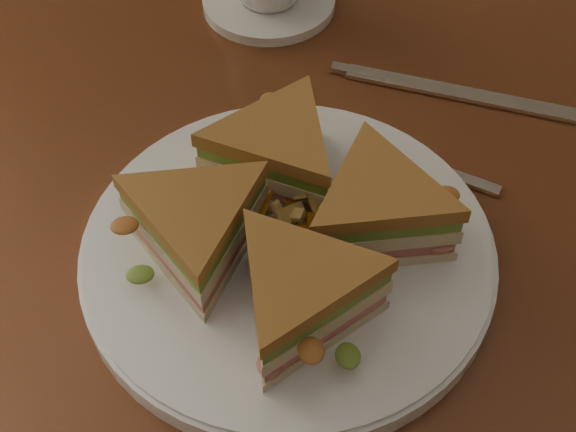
{
  "coord_description": "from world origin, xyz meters",
  "views": [
    {
      "loc": [
        0.14,
        -0.35,
        1.22
      ],
      "look_at": [
        -0.05,
        -0.06,
        0.8
      ],
      "focal_mm": 50.0,
      "sensor_mm": 36.0,
      "label": 1
    }
  ],
  "objects": [
    {
      "name": "table",
      "position": [
        0.0,
        0.0,
        0.65
      ],
      "size": [
        1.2,
        0.8,
        0.75
      ],
      "color": "#3C1B0D",
      "rests_on": "ground"
    },
    {
      "name": "plate",
      "position": [
        -0.05,
        -0.06,
        0.76
      ],
      "size": [
        0.3,
        0.3,
        0.02
      ],
      "primitive_type": "cylinder",
      "color": "silver",
      "rests_on": "table"
    },
    {
      "name": "sandwich_wedges",
      "position": [
        -0.05,
        -0.06,
        0.8
      ],
      "size": [
        0.26,
        0.26,
        0.06
      ],
      "color": "beige",
      "rests_on": "plate"
    },
    {
      "name": "crisps_mound",
      "position": [
        -0.05,
        -0.06,
        0.79
      ],
      "size": [
        0.09,
        0.09,
        0.05
      ],
      "primitive_type": null,
      "color": "#C96D19",
      "rests_on": "plate"
    },
    {
      "name": "spoon",
      "position": [
        -0.08,
        0.07,
        0.75
      ],
      "size": [
        0.18,
        0.04,
        0.01
      ],
      "rotation": [
        0.0,
        0.0,
        0.11
      ],
      "color": "silver",
      "rests_on": "table"
    },
    {
      "name": "knife",
      "position": [
        -0.04,
        0.17,
        0.75
      ],
      "size": [
        0.21,
        0.07,
        0.0
      ],
      "rotation": [
        0.0,
        0.0,
        0.28
      ],
      "color": "silver",
      "rests_on": "table"
    },
    {
      "name": "saucer",
      "position": [
        -0.24,
        0.19,
        0.76
      ],
      "size": [
        0.13,
        0.13,
        0.01
      ],
      "primitive_type": "cylinder",
      "color": "silver",
      "rests_on": "table"
    }
  ]
}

